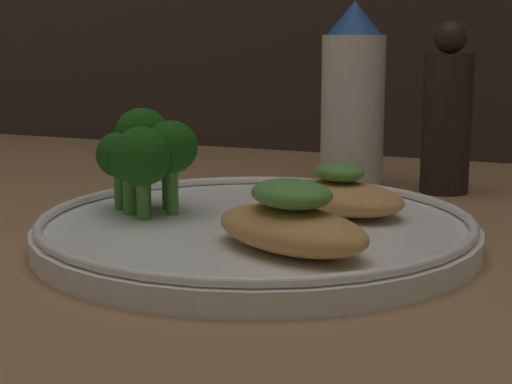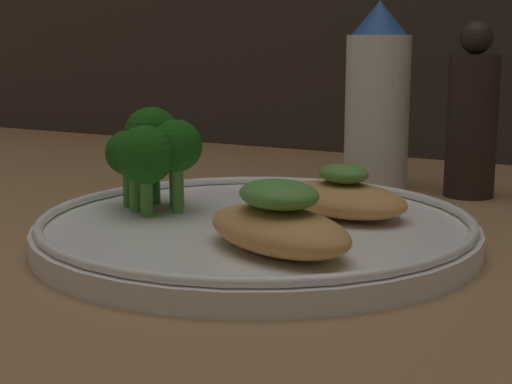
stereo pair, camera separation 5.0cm
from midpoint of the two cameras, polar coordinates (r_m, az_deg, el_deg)
The scene contains 7 objects.
ground_plane at distance 50.94cm, azimuth -2.82°, elevation -4.34°, with size 180.00×180.00×1.00cm, color #936D47.
plate at distance 50.56cm, azimuth -2.84°, elevation -2.71°, with size 28.46×28.46×2.00cm.
grilled_meat_front at distance 43.40cm, azimuth -0.72°, elevation -2.30°, with size 11.77×9.59×4.03cm.
grilled_meat_middle at distance 52.84cm, azimuth 3.35°, elevation -0.26°, with size 11.39×9.49×3.48cm.
broccoli_bunch at distance 53.58cm, azimuth -10.68°, elevation 2.92°, with size 7.45×7.45×6.95cm.
sauce_bottle at distance 69.98cm, azimuth 4.84°, elevation 6.76°, with size 5.60×5.60×16.27cm.
pepper_grinder at distance 67.96cm, azimuth 11.68°, elevation 5.37°, with size 4.13×4.13×14.46cm.
Camera 1 is at (19.03, -45.33, 13.09)cm, focal length 55.00 mm.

